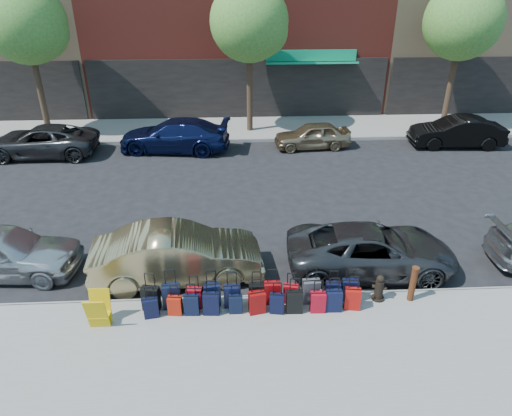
{
  "coord_description": "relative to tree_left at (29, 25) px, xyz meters",
  "views": [
    {
      "loc": [
        -0.44,
        -13.98,
        7.73
      ],
      "look_at": [
        0.23,
        -1.5,
        1.19
      ],
      "focal_mm": 32.0,
      "sensor_mm": 36.0,
      "label": 1
    }
  ],
  "objects": [
    {
      "name": "car_far_1",
      "position": [
        6.66,
        -2.52,
        -4.66
      ],
      "size": [
        5.44,
        2.76,
        1.51
      ],
      "primitive_type": "imported",
      "rotation": [
        0.0,
        0.0,
        -1.7
      ],
      "color": "#0D143A",
      "rests_on": "ground"
    },
    {
      "name": "suitcase_back_7",
      "position": [
        10.85,
        -14.64,
        -4.96
      ],
      "size": [
        0.41,
        0.24,
        0.96
      ],
      "rotation": [
        0.0,
        0.0,
        -0.03
      ],
      "color": "black",
      "rests_on": "sidewalk_near"
    },
    {
      "name": "suitcase_back_10",
      "position": [
        12.31,
        -14.59,
        -4.97
      ],
      "size": [
        0.42,
        0.28,
        0.93
      ],
      "rotation": [
        0.0,
        0.0,
        -0.16
      ],
      "color": "#AE100B",
      "rests_on": "sidewalk_near"
    },
    {
      "name": "suitcase_front_9",
      "position": [
        11.88,
        -14.26,
        -4.99
      ],
      "size": [
        0.38,
        0.22,
        0.88
      ],
      "rotation": [
        0.0,
        0.0,
        -0.07
      ],
      "color": "black",
      "rests_on": "sidewalk_near"
    },
    {
      "name": "suitcase_front_4",
      "position": [
        9.31,
        -14.34,
        -4.95
      ],
      "size": [
        0.41,
        0.23,
        0.99
      ],
      "rotation": [
        0.0,
        0.0,
        0.01
      ],
      "color": "black",
      "rests_on": "sidewalk_near"
    },
    {
      "name": "ground",
      "position": [
        9.86,
        -9.5,
        -5.41
      ],
      "size": [
        120.0,
        120.0,
        0.0
      ],
      "primitive_type": "plane",
      "color": "black",
      "rests_on": "ground"
    },
    {
      "name": "suitcase_front_1",
      "position": [
        7.8,
        -14.3,
        -4.92
      ],
      "size": [
        0.46,
        0.27,
        1.08
      ],
      "rotation": [
        0.0,
        0.0,
        0.07
      ],
      "color": "black",
      "rests_on": "sidewalk_near"
    },
    {
      "name": "car_far_2",
      "position": [
        13.28,
        -2.51,
        -4.79
      ],
      "size": [
        3.76,
        1.74,
        1.25
      ],
      "primitive_type": "imported",
      "rotation": [
        0.0,
        0.0,
        -1.5
      ],
      "color": "#947D5B",
      "rests_on": "ground"
    },
    {
      "name": "suitcase_back_9",
      "position": [
        11.83,
        -14.64,
        -4.97
      ],
      "size": [
        0.4,
        0.24,
        0.94
      ],
      "rotation": [
        0.0,
        0.0,
        -0.03
      ],
      "color": "black",
      "rests_on": "sidewalk_near"
    },
    {
      "name": "suitcase_front_6",
      "position": [
        10.33,
        -14.28,
        -4.95
      ],
      "size": [
        0.41,
        0.23,
        0.99
      ],
      "rotation": [
        0.0,
        0.0,
        -0.0
      ],
      "color": "maroon",
      "rests_on": "sidewalk_near"
    },
    {
      "name": "suitcase_front_10",
      "position": [
        12.32,
        -14.27,
        -4.95
      ],
      "size": [
        0.43,
        0.26,
        0.98
      ],
      "rotation": [
        0.0,
        0.0,
        -0.09
      ],
      "color": "black",
      "rests_on": "sidewalk_near"
    },
    {
      "name": "suitcase_front_2",
      "position": [
        8.37,
        -14.34,
        -4.97
      ],
      "size": [
        0.4,
        0.25,
        0.92
      ],
      "rotation": [
        0.0,
        0.0,
        -0.1
      ],
      "color": "maroon",
      "rests_on": "sidewalk_near"
    },
    {
      "name": "suitcase_back_6",
      "position": [
        10.41,
        -14.64,
        -5.0
      ],
      "size": [
        0.39,
        0.26,
        0.85
      ],
      "rotation": [
        0.0,
        0.0,
        -0.17
      ],
      "color": "black",
      "rests_on": "sidewalk_near"
    },
    {
      "name": "suitcase_front_3",
      "position": [
        8.81,
        -14.27,
        -4.95
      ],
      "size": [
        0.45,
        0.29,
        1.01
      ],
      "rotation": [
        0.0,
        0.0,
        0.14
      ],
      "color": "black",
      "rests_on": "sidewalk_near"
    },
    {
      "name": "suitcase_back_0",
      "position": [
        7.33,
        -14.64,
        -4.99
      ],
      "size": [
        0.39,
        0.26,
        0.86
      ],
      "rotation": [
        0.0,
        0.0,
        0.16
      ],
      "color": "black",
      "rests_on": "sidewalk_near"
    },
    {
      "name": "bollard",
      "position": [
        13.91,
        -14.34,
        -4.75
      ],
      "size": [
        0.18,
        0.18,
        1.0
      ],
      "color": "#38190C",
      "rests_on": "sidewalk_near"
    },
    {
      "name": "suitcase_back_8",
      "position": [
        11.43,
        -14.66,
        -4.98
      ],
      "size": [
        0.38,
        0.23,
        0.89
      ],
      "rotation": [
        0.0,
        0.0,
        -0.04
      ],
      "color": "#A20A1A",
      "rests_on": "sidewalk_near"
    },
    {
      "name": "car_far_0",
      "position": [
        0.58,
        -2.88,
        -4.71
      ],
      "size": [
        5.05,
        2.36,
        1.4
      ],
      "primitive_type": "imported",
      "rotation": [
        0.0,
        0.0,
        -1.58
      ],
      "color": "#2E2E30",
      "rests_on": "ground"
    },
    {
      "name": "curb_near",
      "position": [
        9.86,
        -13.98,
        -5.34
      ],
      "size": [
        60.0,
        0.08,
        0.15
      ],
      "primitive_type": "cube",
      "color": "gray",
      "rests_on": "ground"
    },
    {
      "name": "car_near_0",
      "position": [
        2.87,
        -12.37,
        -4.68
      ],
      "size": [
        4.39,
        1.99,
        1.46
      ],
      "primitive_type": "imported",
      "rotation": [
        0.0,
        0.0,
        1.51
      ],
      "color": "#B8BBC0",
      "rests_on": "ground"
    },
    {
      "name": "fire_hydrant",
      "position": [
        13.08,
        -14.27,
        -4.93
      ],
      "size": [
        0.37,
        0.33,
        0.73
      ],
      "rotation": [
        0.0,
        0.0,
        -0.41
      ],
      "color": "black",
      "rests_on": "sidewalk_near"
    },
    {
      "name": "suitcase_back_4",
      "position": [
        9.39,
        -14.59,
        -5.01
      ],
      "size": [
        0.33,
        0.19,
        0.79
      ],
      "rotation": [
        0.0,
        0.0,
        -0.0
      ],
      "color": "black",
      "rests_on": "sidewalk_near"
    },
    {
      "name": "suitcase_back_3",
      "position": [
        8.79,
        -14.6,
        -4.97
      ],
      "size": [
        0.41,
        0.26,
        0.95
      ],
      "rotation": [
        0.0,
        0.0,
        -0.06
      ],
      "color": "black",
      "rests_on": "sidewalk_near"
    },
    {
      "name": "car_near_1",
      "position": [
        7.82,
        -12.87,
        -4.64
      ],
      "size": [
        4.8,
        2.05,
        1.54
      ],
      "primitive_type": "imported",
      "rotation": [
        0.0,
        0.0,
        1.66
      ],
      "color": "tan",
      "rests_on": "ground"
    },
    {
      "name": "sidewalk_near",
      "position": [
        9.86,
        -16.0,
        -5.34
      ],
      "size": [
        60.0,
        4.0,
        0.15
      ],
      "primitive_type": "cube",
      "color": "gray",
      "rests_on": "ground"
    },
    {
      "name": "sidewalk_far",
      "position": [
        9.86,
        0.5,
        -5.34
      ],
      "size": [
        60.0,
        4.0,
        0.15
      ],
      "primitive_type": "cube",
      "color": "gray",
      "rests_on": "ground"
    },
    {
      "name": "display_rack",
      "position": [
        6.15,
        -14.87,
        -4.83
      ],
      "size": [
        0.5,
        0.55,
        0.88
      ],
      "rotation": [
        0.0,
        0.0,
        -0.02
      ],
      "color": "gold",
      "rests_on": "sidewalk_near"
    },
    {
      "name": "car_near_2",
      "position": [
        13.29,
        -12.74,
        -4.75
      ],
      "size": [
        4.87,
        2.37,
        1.33
      ],
      "primitive_type": "imported",
      "rotation": [
        0.0,
        0.0,
        1.54
      ],
      "color": "#363639",
      "rests_on": "ground"
    },
    {
      "name": "suitcase_front_0",
      "position": [
        7.29,
        -14.34,
        -4.94
      ],
      "size": [
        0.46,
        0.31,
        1.03
      ],
      "rotation": [
        0.0,
        0.0,
        -0.18
      ],
      "color": "black",
      "rests_on": "sidewalk_near"
    },
    {
      "name": "suitcase_back_2",
      "position": [
        8.31,
        -14.59,
        -4.99
      ],
      "size": [
        0.37,
        0.23,
        0.86
      ],
      "rotation": [
        0.0,
        0.0,
        -0.05
      ],
      "color": "black",
      "rests_on": "sidewalk_near"
    },
    {
      "name": "suitcase_front_5",
      "position": [
        9.93,
        -14.27,
        -4.97
      ],
      "size": [
        0.39,
        0.22,
        0.94
      ],
      "rotation": [
        0.0,
        0.0,
        0.01
      ],
      "color": "black",
      "rests_on": "sidewalk_near"
    },
    {
      "name": "curb_far",
      "position": [
        9.86,
        -1.52,
        -5.34
      ],
      "size": [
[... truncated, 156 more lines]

